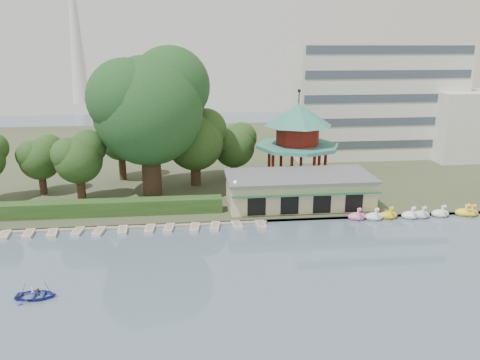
{
  "coord_description": "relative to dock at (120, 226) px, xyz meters",
  "views": [
    {
      "loc": [
        -3.63,
        -34.13,
        20.22
      ],
      "look_at": [
        2.0,
        18.0,
        5.0
      ],
      "focal_mm": 35.0,
      "sensor_mm": 36.0,
      "label": 1
    }
  ],
  "objects": [
    {
      "name": "embankment",
      "position": [
        12.0,
        0.1,
        0.03
      ],
      "size": [
        220.0,
        0.6,
        0.3
      ],
      "primitive_type": "cube",
      "color": "gray",
      "rests_on": "ground"
    },
    {
      "name": "office_building",
      "position": [
        44.67,
        31.8,
        9.61
      ],
      "size": [
        38.0,
        18.0,
        20.0
      ],
      "color": "silver",
      "rests_on": "shore"
    },
    {
      "name": "swan_boats",
      "position": [
        35.35,
        -0.63,
        0.28
      ],
      "size": [
        16.4,
        2.07,
        1.92
      ],
      "color": "pink",
      "rests_on": "ground"
    },
    {
      "name": "pavilion",
      "position": [
        24.0,
        14.8,
        7.36
      ],
      "size": [
        12.4,
        12.4,
        13.5
      ],
      "color": "beige",
      "rests_on": "shore"
    },
    {
      "name": "lamp_post",
      "position": [
        13.5,
        1.8,
        3.22
      ],
      "size": [
        0.36,
        0.36,
        4.28
      ],
      "color": "black",
      "rests_on": "shore"
    },
    {
      "name": "rowboat_with_passengers",
      "position": [
        -4.73,
        -15.21,
        0.36
      ],
      "size": [
        4.71,
        3.43,
        2.01
      ],
      "color": "#3138A7",
      "rests_on": "ground"
    },
    {
      "name": "hedge",
      "position": [
        -3.0,
        3.3,
        1.18
      ],
      "size": [
        30.0,
        2.0,
        1.8
      ],
      "primitive_type": "cube",
      "color": "#2A4A1D",
      "rests_on": "shore"
    },
    {
      "name": "boathouse",
      "position": [
        22.0,
        4.77,
        2.25
      ],
      "size": [
        18.6,
        9.39,
        3.9
      ],
      "color": "beige",
      "rests_on": "shore"
    },
    {
      "name": "shore",
      "position": [
        12.0,
        34.8,
        0.08
      ],
      "size": [
        220.0,
        70.0,
        0.4
      ],
      "primitive_type": "cube",
      "color": "#424930",
      "rests_on": "ground"
    },
    {
      "name": "big_tree",
      "position": [
        3.2,
        11.03,
        12.73
      ],
      "size": [
        15.76,
        14.69,
        19.8
      ],
      "color": "#3A281C",
      "rests_on": "shore"
    },
    {
      "name": "moored_rowboats",
      "position": [
        0.64,
        -1.37,
        0.06
      ],
      "size": [
        32.1,
        2.67,
        0.36
      ],
      "color": "beige",
      "rests_on": "ground"
    },
    {
      "name": "ground_plane",
      "position": [
        12.0,
        -17.2,
        -0.12
      ],
      "size": [
        220.0,
        220.0,
        0.0
      ],
      "primitive_type": "plane",
      "color": "slate",
      "rests_on": "ground"
    },
    {
      "name": "broadcast_tower",
      "position": [
        -30.0,
        122.8,
        33.86
      ],
      "size": [
        8.0,
        8.0,
        96.0
      ],
      "color": "silver",
      "rests_on": "ground"
    },
    {
      "name": "small_trees",
      "position": [
        1.65,
        14.58,
        6.45
      ],
      "size": [
        39.43,
        16.41,
        11.04
      ],
      "color": "#3A281C",
      "rests_on": "shore"
    },
    {
      "name": "dock",
      "position": [
        0.0,
        0.0,
        0.0
      ],
      "size": [
        34.0,
        1.6,
        0.24
      ],
      "primitive_type": "cube",
      "color": "gray",
      "rests_on": "ground"
    }
  ]
}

